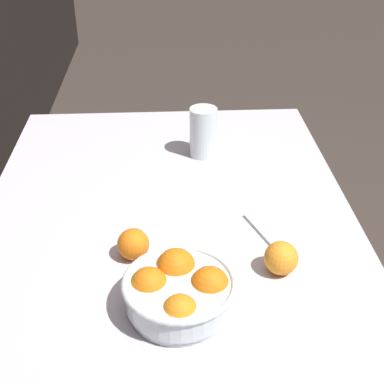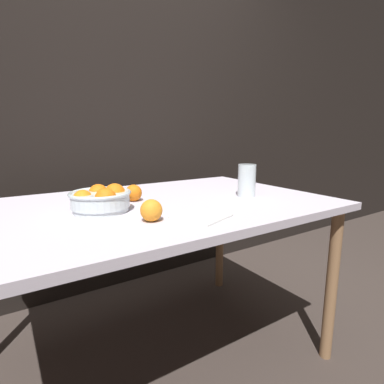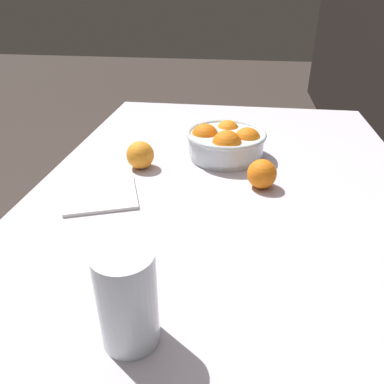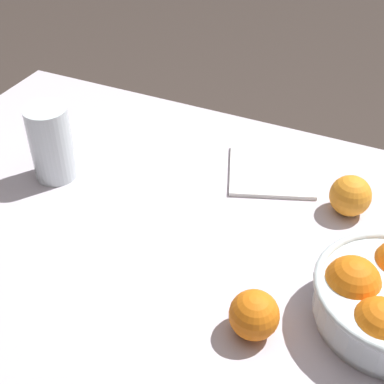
# 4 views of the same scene
# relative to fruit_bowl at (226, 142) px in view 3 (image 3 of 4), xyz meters

# --- Properties ---
(dining_table) EXTENTS (1.45, 0.92, 0.74)m
(dining_table) POSITION_rel_fruit_bowl_xyz_m (0.22, 0.02, -0.12)
(dining_table) COLOR silver
(dining_table) RESTS_ON ground_plane
(fruit_bowl) EXTENTS (0.22, 0.22, 0.10)m
(fruit_bowl) POSITION_rel_fruit_bowl_xyz_m (0.00, 0.00, 0.00)
(fruit_bowl) COLOR silver
(fruit_bowl) RESTS_ON dining_table
(juice_glass) EXTENTS (0.08, 0.08, 0.15)m
(juice_glass) POSITION_rel_fruit_bowl_xyz_m (0.63, -0.09, 0.02)
(juice_glass) COLOR #F4A314
(juice_glass) RESTS_ON dining_table
(orange_loose_near_bowl) EXTENTS (0.07, 0.07, 0.07)m
(orange_loose_near_bowl) POSITION_rel_fruit_bowl_xyz_m (0.10, -0.22, -0.01)
(orange_loose_near_bowl) COLOR orange
(orange_loose_near_bowl) RESTS_ON dining_table
(orange_loose_front) EXTENTS (0.07, 0.07, 0.07)m
(orange_loose_front) POSITION_rel_fruit_bowl_xyz_m (0.16, 0.10, -0.01)
(orange_loose_front) COLOR orange
(orange_loose_front) RESTS_ON dining_table
(napkin) EXTENTS (0.21, 0.20, 0.01)m
(napkin) POSITION_rel_fruit_bowl_xyz_m (0.26, -0.27, -0.04)
(napkin) COLOR white
(napkin) RESTS_ON dining_table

